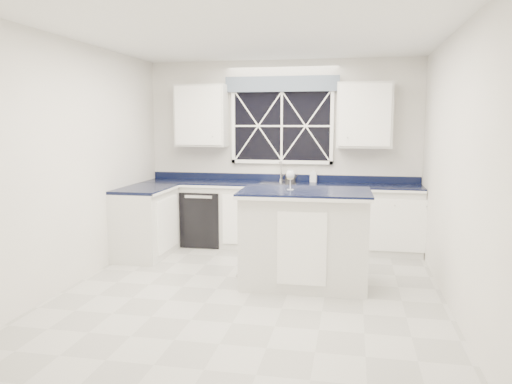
% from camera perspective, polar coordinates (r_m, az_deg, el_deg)
% --- Properties ---
extents(ground, '(4.50, 4.50, 0.00)m').
position_cam_1_polar(ground, '(5.47, -0.50, -11.26)').
color(ground, '#B4B4AF').
rests_on(ground, ground).
extents(back_wall, '(4.00, 0.10, 2.70)m').
position_cam_1_polar(back_wall, '(7.40, 2.99, 4.45)').
color(back_wall, silver).
rests_on(back_wall, ground).
extents(base_cabinets, '(3.99, 1.60, 0.90)m').
position_cam_1_polar(base_cabinets, '(7.11, -0.24, -3.00)').
color(base_cabinets, silver).
rests_on(base_cabinets, ground).
extents(countertop, '(3.98, 0.64, 0.04)m').
position_cam_1_polar(countertop, '(7.15, 2.62, 0.86)').
color(countertop, black).
rests_on(countertop, base_cabinets).
extents(dishwasher, '(0.60, 0.58, 0.82)m').
position_cam_1_polar(dishwasher, '(7.46, -5.80, -2.83)').
color(dishwasher, black).
rests_on(dishwasher, ground).
extents(window, '(1.65, 0.09, 1.26)m').
position_cam_1_polar(window, '(7.34, 2.96, 8.17)').
color(window, black).
rests_on(window, ground).
extents(upper_cabinets, '(3.10, 0.34, 0.90)m').
position_cam_1_polar(upper_cabinets, '(7.22, 2.83, 8.73)').
color(upper_cabinets, silver).
rests_on(upper_cabinets, ground).
extents(faucet, '(0.05, 0.20, 0.30)m').
position_cam_1_polar(faucet, '(7.32, 2.86, 2.43)').
color(faucet, silver).
rests_on(faucet, countertop).
extents(island, '(1.45, 0.90, 1.06)m').
position_cam_1_polar(island, '(5.58, 5.56, -5.20)').
color(island, silver).
rests_on(island, ground).
extents(rug, '(1.22, 0.82, 0.02)m').
position_cam_1_polar(rug, '(6.25, 3.40, -8.71)').
color(rug, '#A1A19C').
rests_on(rug, ground).
extents(kettle, '(0.24, 0.20, 0.18)m').
position_cam_1_polar(kettle, '(7.23, 3.93, 1.76)').
color(kettle, '#29292B').
rests_on(kettle, countertop).
extents(wine_glass, '(0.10, 0.10, 0.23)m').
position_cam_1_polar(wine_glass, '(5.51, 3.95, 1.88)').
color(wine_glass, silver).
rests_on(wine_glass, island).
extents(soap_bottle, '(0.10, 0.10, 0.21)m').
position_cam_1_polar(soap_bottle, '(7.29, 6.58, 1.94)').
color(soap_bottle, silver).
rests_on(soap_bottle, countertop).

